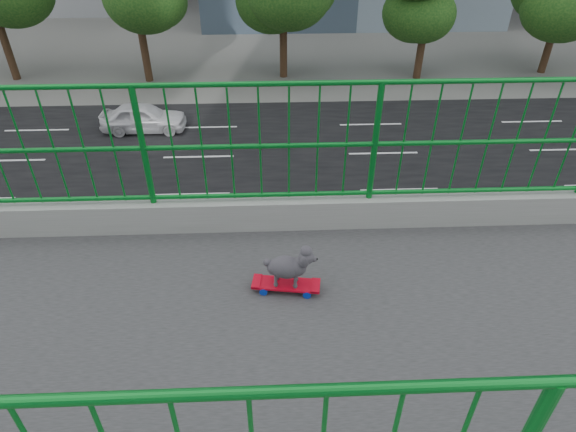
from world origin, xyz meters
The scene contains 7 objects.
road centered at (-13.00, 0.00, 0.01)m, with size 18.00×90.00×0.02m, color black.
skateboard centered at (-0.50, 3.19, 7.05)m, with size 0.24×0.56×0.07m.
poodle centered at (-0.50, 3.21, 7.26)m, with size 0.22×0.42×0.35m.
car_0 centered at (-6.00, 8.10, 0.76)m, with size 1.80×4.47×1.52m, color gray.
car_1 centered at (-9.20, 10.94, 0.68)m, with size 1.45×4.15×1.37m, color gray.
car_4 centered at (-18.80, -2.82, 0.66)m, with size 1.57×3.90×1.33m, color silver.
car_5 centered at (-6.00, -1.60, 0.65)m, with size 1.38×3.95×1.30m, color black.
Camera 1 is at (2.31, 3.09, 9.72)m, focal length 29.69 mm.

